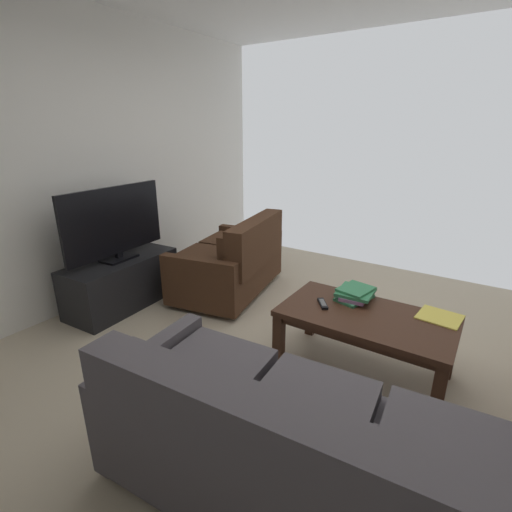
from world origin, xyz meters
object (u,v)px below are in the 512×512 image
at_px(coffee_table, 365,323).
at_px(tv_remote, 323,304).
at_px(book_stack, 355,293).
at_px(tv_stand, 122,282).
at_px(loose_magazine, 440,317).
at_px(flat_tv, 115,223).
at_px(sofa_main, 297,452).
at_px(loveseat_near, 233,261).

height_order(coffee_table, tv_remote, tv_remote).
bearing_deg(book_stack, tv_stand, 11.37).
bearing_deg(coffee_table, tv_remote, 6.79).
distance_m(tv_remote, loose_magazine, 0.78).
distance_m(flat_tv, loose_magazine, 2.79).
height_order(sofa_main, book_stack, sofa_main).
height_order(loveseat_near, tv_remote, loveseat_near).
bearing_deg(book_stack, loose_magazine, -176.03).
distance_m(book_stack, tv_remote, 0.28).
relative_size(sofa_main, loose_magazine, 7.32).
height_order(loveseat_near, book_stack, loveseat_near).
bearing_deg(flat_tv, tv_stand, 46.77).
distance_m(tv_stand, book_stack, 2.21).
height_order(loveseat_near, tv_stand, loveseat_near).
relative_size(loveseat_near, loose_magazine, 5.23).
height_order(coffee_table, loose_magazine, loose_magazine).
relative_size(loveseat_near, book_stack, 4.30).
relative_size(sofa_main, tv_stand, 1.75).
distance_m(sofa_main, flat_tv, 2.61).
relative_size(sofa_main, tv_remote, 12.48).
bearing_deg(loveseat_near, book_stack, 164.21).
relative_size(tv_remote, loose_magazine, 0.59).
bearing_deg(coffee_table, sofa_main, 94.12).
bearing_deg(book_stack, sofa_main, 99.53).
xyz_separation_m(sofa_main, book_stack, (0.23, -1.37, 0.16)).
height_order(loveseat_near, coffee_table, loveseat_near).
xyz_separation_m(flat_tv, book_stack, (-2.15, -0.43, -0.33)).
bearing_deg(tv_stand, tv_remote, -173.98).
distance_m(sofa_main, coffee_table, 1.18).
xyz_separation_m(tv_stand, loose_magazine, (-2.73, -0.47, 0.22)).
bearing_deg(loose_magazine, tv_stand, -74.11).
bearing_deg(tv_remote, loose_magazine, -160.25).
bearing_deg(sofa_main, tv_remote, -71.20).
xyz_separation_m(sofa_main, loose_magazine, (-0.34, -1.41, 0.12)).
relative_size(loveseat_near, tv_remote, 8.91).
relative_size(book_stack, loose_magazine, 1.22).
bearing_deg(tv_stand, book_stack, -168.63).
height_order(sofa_main, tv_stand, sofa_main).
distance_m(sofa_main, loveseat_near, 2.43).
xyz_separation_m(flat_tv, tv_remote, (-1.99, -0.21, -0.37)).
bearing_deg(loveseat_near, tv_remote, 153.74).
bearing_deg(loveseat_near, sofa_main, 133.17).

